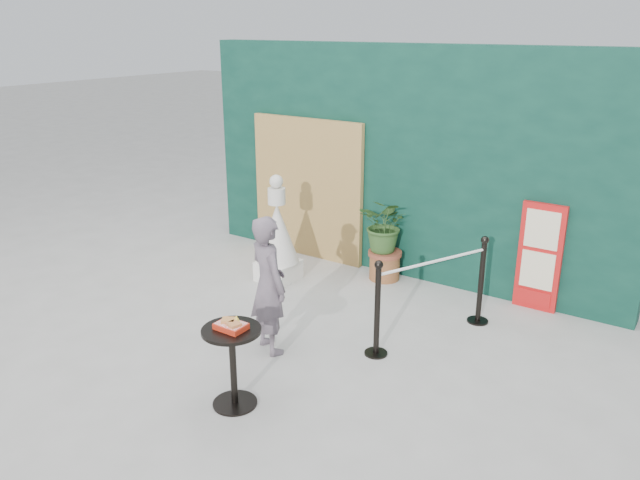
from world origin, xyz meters
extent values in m
plane|color=#ADAAA5|center=(0.00, 0.00, 0.00)|extent=(60.00, 60.00, 0.00)
cube|color=#0A2D24|center=(0.00, 3.15, 1.50)|extent=(6.00, 0.30, 3.00)
cube|color=tan|center=(-1.40, 2.94, 1.00)|extent=(1.80, 0.08, 2.00)
imported|color=slate|center=(-0.10, 0.41, 0.73)|extent=(0.63, 0.54, 1.45)
cube|color=red|center=(1.90, 2.96, 0.65)|extent=(0.50, 0.06, 1.30)
cube|color=beige|center=(1.90, 2.92, 1.00)|extent=(0.38, 0.02, 0.45)
cube|color=beige|center=(1.90, 2.92, 0.50)|extent=(0.38, 0.02, 0.45)
cube|color=red|center=(1.90, 2.92, 0.15)|extent=(0.38, 0.02, 0.18)
cube|color=white|center=(-1.18, 1.95, 0.13)|extent=(0.48, 0.48, 0.26)
cone|color=silver|center=(-1.18, 1.95, 0.65)|extent=(0.56, 0.56, 0.78)
cylinder|color=silver|center=(-1.18, 1.95, 1.15)|extent=(0.23, 0.23, 0.21)
sphere|color=silver|center=(-1.18, 1.95, 1.34)|extent=(0.17, 0.17, 0.17)
cylinder|color=black|center=(0.27, -0.55, 0.01)|extent=(0.40, 0.40, 0.02)
cylinder|color=black|center=(0.27, -0.55, 0.36)|extent=(0.06, 0.06, 0.72)
cylinder|color=black|center=(0.27, -0.55, 0.73)|extent=(0.52, 0.52, 0.03)
cube|color=red|center=(0.27, -0.55, 0.78)|extent=(0.26, 0.19, 0.05)
cube|color=red|center=(0.27, -0.55, 0.80)|extent=(0.24, 0.17, 0.00)
cube|color=#E49753|center=(0.23, -0.54, 0.82)|extent=(0.15, 0.14, 0.02)
cube|color=#CF864B|center=(0.32, -0.57, 0.82)|extent=(0.13, 0.13, 0.02)
cone|color=yellow|center=(0.29, -0.50, 0.83)|extent=(0.06, 0.06, 0.06)
cylinder|color=#975531|center=(-0.02, 2.76, 0.17)|extent=(0.40, 0.40, 0.33)
cylinder|color=brown|center=(-0.02, 2.76, 0.36)|extent=(0.44, 0.44, 0.06)
imported|color=#2E5022|center=(-0.02, 2.76, 0.76)|extent=(0.66, 0.57, 0.73)
cylinder|color=black|center=(0.88, 0.94, 0.01)|extent=(0.24, 0.24, 0.02)
cylinder|color=black|center=(0.88, 0.94, 0.48)|extent=(0.06, 0.06, 0.96)
sphere|color=black|center=(0.88, 0.94, 0.99)|extent=(0.09, 0.09, 0.09)
cylinder|color=black|center=(1.48, 2.24, 0.01)|extent=(0.24, 0.24, 0.02)
cylinder|color=black|center=(1.48, 2.24, 0.48)|extent=(0.06, 0.06, 0.96)
sphere|color=black|center=(1.48, 2.24, 0.99)|extent=(0.09, 0.09, 0.09)
cylinder|color=white|center=(1.18, 1.59, 0.88)|extent=(0.63, 1.31, 0.03)
camera|label=1|loc=(3.59, -4.09, 3.23)|focal=35.00mm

